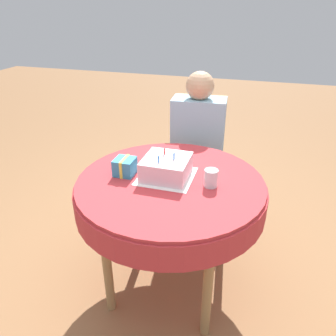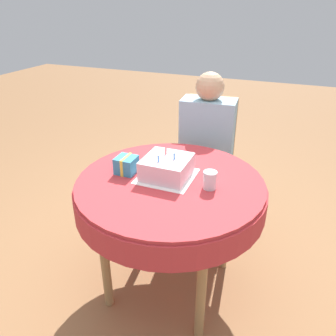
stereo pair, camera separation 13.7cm
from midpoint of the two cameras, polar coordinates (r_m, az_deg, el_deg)
name	(u,v)px [view 1 (the left image)]	position (r m, az deg, el deg)	size (l,w,h in m)	color
ground_plane	(170,283)	(2.18, -1.57, -19.40)	(12.00, 12.00, 0.00)	#8C603D
dining_table	(170,195)	(1.76, -1.84, -4.73)	(1.01, 1.01, 0.74)	#BC3338
chair	(198,155)	(2.55, 3.72, 2.22)	(0.44, 0.44, 0.95)	#A37A4C
person	(197,137)	(2.39, 3.52, 5.37)	(0.39, 0.32, 1.16)	tan
napkin	(166,176)	(1.75, -2.52, -1.48)	(0.29, 0.29, 0.00)	white
birthday_cake	(166,167)	(1.72, -2.55, 0.10)	(0.24, 0.24, 0.14)	silver
drinking_glass	(211,178)	(1.65, 5.16, -1.76)	(0.07, 0.07, 0.09)	silver
gift_box	(125,167)	(1.78, -9.72, 0.20)	(0.11, 0.11, 0.10)	teal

